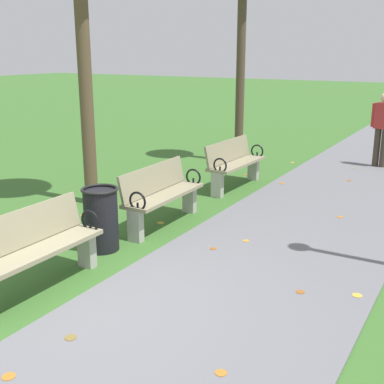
# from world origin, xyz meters

# --- Properties ---
(ground_plane) EXTENTS (80.00, 80.00, 0.00)m
(ground_plane) POSITION_xyz_m (0.00, 0.00, 0.00)
(ground_plane) COLOR #386628
(park_bench_1) EXTENTS (0.47, 1.60, 0.90)m
(park_bench_1) POSITION_xyz_m (-0.50, -0.06, 0.49)
(park_bench_1) COLOR gray
(park_bench_1) RESTS_ON ground
(park_bench_2) EXTENTS (0.50, 1.61, 0.90)m
(park_bench_2) POSITION_xyz_m (-0.50, 2.38, 0.49)
(park_bench_2) COLOR gray
(park_bench_2) RESTS_ON ground
(park_bench_3) EXTENTS (0.52, 1.61, 0.90)m
(park_bench_3) POSITION_xyz_m (-0.50, 4.86, 0.49)
(park_bench_3) COLOR gray
(park_bench_3) RESTS_ON ground
(pedestrian_walking) EXTENTS (0.52, 0.28, 1.62)m
(pedestrian_walking) POSITION_xyz_m (1.55, 8.06, 0.93)
(pedestrian_walking) COLOR #3D3328
(pedestrian_walking) RESTS_ON paved_walkway
(trash_bin) EXTENTS (0.48, 0.48, 0.84)m
(trash_bin) POSITION_xyz_m (-0.65, 1.19, 0.42)
(trash_bin) COLOR black
(trash_bin) RESTS_ON ground
(scattered_leaves) EXTENTS (4.99, 9.48, 0.02)m
(scattered_leaves) POSITION_xyz_m (0.22, 2.26, 0.01)
(scattered_leaves) COLOR #AD6B23
(scattered_leaves) RESTS_ON ground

